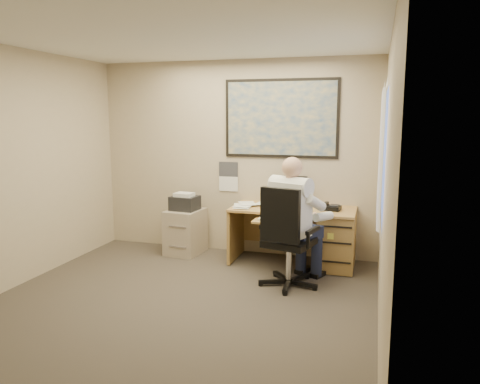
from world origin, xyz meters
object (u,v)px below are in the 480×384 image
(person, at_px, (290,222))
(desk, at_px, (317,232))
(filing_cabinet, at_px, (185,227))
(office_chair, at_px, (289,258))

(person, bearing_deg, desk, 98.49)
(filing_cabinet, bearing_deg, office_chair, -22.67)
(office_chair, bearing_deg, filing_cabinet, 165.98)
(filing_cabinet, xyz_separation_m, person, (1.64, -0.82, 0.37))
(desk, distance_m, office_chair, 0.91)
(office_chair, height_order, person, person)
(office_chair, relative_size, person, 0.79)
(filing_cabinet, distance_m, person, 1.87)
(desk, relative_size, filing_cabinet, 1.83)
(office_chair, bearing_deg, person, 113.98)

